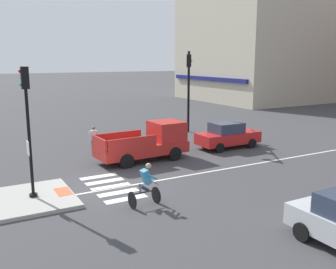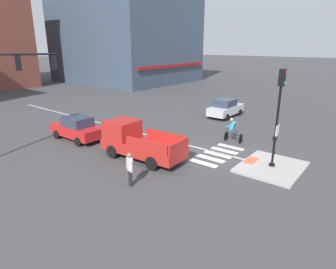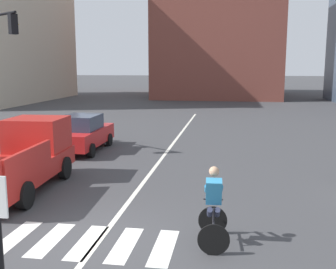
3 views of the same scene
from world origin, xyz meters
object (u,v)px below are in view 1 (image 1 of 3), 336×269
Objects in this scene: traffic_light_mast at (189,77)px; pickup_truck_red_westbound_near at (150,142)px; cyclist at (146,184)px; car_red_westbound_far at (228,135)px; signal_pole at (28,121)px; pedestrian_at_curb_left at (94,138)px.

pickup_truck_red_westbound_near is (4.72, -5.51, -3.31)m from traffic_light_mast.
car_red_westbound_far is at bearing 125.52° from cyclist.
signal_pole reaches higher than cyclist.
cyclist reaches higher than pedestrian_at_curb_left.
cyclist reaches higher than car_red_westbound_far.
cyclist is at bearing -54.48° from car_red_westbound_far.
pedestrian_at_curb_left is at bearing -76.21° from traffic_light_mast.
pickup_truck_red_westbound_near is (-3.38, 6.87, -2.25)m from signal_pole.
traffic_light_mast is at bearing 141.24° from cyclist.
cyclist is at bearing -5.51° from pedestrian_at_curb_left.
signal_pole reaches higher than pedestrian_at_curb_left.
traffic_light_mast is at bearing 103.79° from pedestrian_at_curb_left.
signal_pole reaches higher than pickup_truck_red_westbound_near.
traffic_light_mast is 3.67× the size of cyclist.
pickup_truck_red_westbound_near is at bearing -88.15° from car_red_westbound_far.
cyclist is 1.01× the size of pedestrian_at_curb_left.
traffic_light_mast is at bearing -178.62° from car_red_westbound_far.
traffic_light_mast reaches higher than signal_pole.
signal_pole is 8.00m from pedestrian_at_curb_left.
signal_pole is 0.99× the size of pickup_truck_red_westbound_near.
cyclist is at bearing -27.52° from pickup_truck_red_westbound_near.
pickup_truck_red_westbound_near reaches higher than cyclist.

